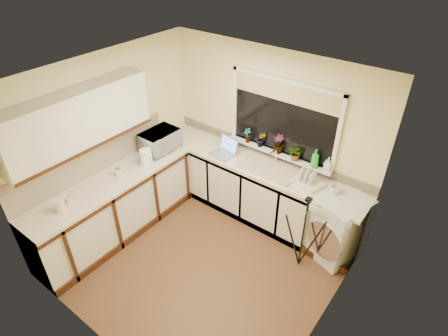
% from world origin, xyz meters
% --- Properties ---
extents(floor, '(3.20, 3.20, 0.00)m').
position_xyz_m(floor, '(0.00, 0.00, 0.00)').
color(floor, brown).
rests_on(floor, ground).
extents(ceiling, '(3.20, 3.20, 0.00)m').
position_xyz_m(ceiling, '(0.00, 0.00, 2.45)').
color(ceiling, white).
rests_on(ceiling, ground).
extents(wall_back, '(3.20, 0.00, 3.20)m').
position_xyz_m(wall_back, '(0.00, 1.50, 1.23)').
color(wall_back, beige).
rests_on(wall_back, ground).
extents(wall_front, '(3.20, 0.00, 3.20)m').
position_xyz_m(wall_front, '(0.00, -1.50, 1.23)').
color(wall_front, beige).
rests_on(wall_front, ground).
extents(wall_left, '(0.00, 3.00, 3.00)m').
position_xyz_m(wall_left, '(-1.60, 0.00, 1.23)').
color(wall_left, beige).
rests_on(wall_left, ground).
extents(wall_right, '(0.00, 3.00, 3.00)m').
position_xyz_m(wall_right, '(1.60, 0.00, 1.23)').
color(wall_right, beige).
rests_on(wall_right, ground).
extents(base_cabinet_back, '(2.55, 0.60, 0.86)m').
position_xyz_m(base_cabinet_back, '(-0.33, 1.20, 0.43)').
color(base_cabinet_back, silver).
rests_on(base_cabinet_back, floor).
extents(base_cabinet_left, '(0.54, 2.40, 0.86)m').
position_xyz_m(base_cabinet_left, '(-1.30, -0.30, 0.43)').
color(base_cabinet_left, silver).
rests_on(base_cabinet_left, floor).
extents(worktop_back, '(3.20, 0.60, 0.04)m').
position_xyz_m(worktop_back, '(0.00, 1.20, 0.88)').
color(worktop_back, beige).
rests_on(worktop_back, base_cabinet_back).
extents(worktop_left, '(0.60, 2.40, 0.04)m').
position_xyz_m(worktop_left, '(-1.30, -0.30, 0.88)').
color(worktop_left, beige).
rests_on(worktop_left, base_cabinet_left).
extents(upper_cabinet, '(0.28, 1.90, 0.70)m').
position_xyz_m(upper_cabinet, '(-1.44, -0.45, 1.80)').
color(upper_cabinet, silver).
rests_on(upper_cabinet, wall_left).
extents(splashback_left, '(0.02, 2.40, 0.45)m').
position_xyz_m(splashback_left, '(-1.59, -0.30, 1.12)').
color(splashback_left, beige).
rests_on(splashback_left, wall_left).
extents(splashback_back, '(3.20, 0.02, 0.14)m').
position_xyz_m(splashback_back, '(0.00, 1.49, 0.97)').
color(splashback_back, beige).
rests_on(splashback_back, wall_back).
extents(window_glass, '(1.50, 0.02, 1.00)m').
position_xyz_m(window_glass, '(0.20, 1.49, 1.55)').
color(window_glass, black).
rests_on(window_glass, wall_back).
extents(window_blind, '(1.50, 0.02, 0.25)m').
position_xyz_m(window_blind, '(0.20, 1.46, 1.92)').
color(window_blind, tan).
rests_on(window_blind, wall_back).
extents(windowsill, '(1.60, 0.14, 0.03)m').
position_xyz_m(windowsill, '(0.20, 1.43, 1.04)').
color(windowsill, white).
rests_on(windowsill, wall_back).
extents(sink, '(0.82, 0.46, 0.03)m').
position_xyz_m(sink, '(0.20, 1.20, 0.91)').
color(sink, tan).
rests_on(sink, worktop_back).
extents(faucet, '(0.03, 0.03, 0.24)m').
position_xyz_m(faucet, '(0.20, 1.38, 1.02)').
color(faucet, silver).
rests_on(faucet, worktop_back).
extents(washing_machine, '(0.79, 0.78, 0.91)m').
position_xyz_m(washing_machine, '(1.25, 1.19, 0.45)').
color(washing_machine, silver).
rests_on(washing_machine, floor).
extents(laptop, '(0.37, 0.35, 0.24)m').
position_xyz_m(laptop, '(-0.51, 1.15, 0.96)').
color(laptop, gray).
rests_on(laptop, worktop_back).
extents(kettle, '(0.17, 0.17, 0.22)m').
position_xyz_m(kettle, '(-1.21, 0.26, 1.01)').
color(kettle, white).
rests_on(kettle, worktop_left).
extents(dish_rack, '(0.42, 0.36, 0.05)m').
position_xyz_m(dish_rack, '(0.79, 1.20, 0.93)').
color(dish_rack, beige).
rests_on(dish_rack, worktop_back).
extents(tripod, '(0.60, 0.60, 1.09)m').
position_xyz_m(tripod, '(1.03, 0.72, 0.54)').
color(tripod, black).
rests_on(tripod, floor).
extents(glass_jug, '(0.11, 0.11, 0.16)m').
position_xyz_m(glass_jug, '(-1.27, -1.02, 0.98)').
color(glass_jug, silver).
rests_on(glass_jug, worktop_left).
extents(steel_jar, '(0.08, 0.08, 0.11)m').
position_xyz_m(steel_jar, '(-1.30, -0.15, 0.96)').
color(steel_jar, white).
rests_on(steel_jar, worktop_left).
extents(microwave, '(0.38, 0.56, 0.30)m').
position_xyz_m(microwave, '(-1.32, 0.65, 1.05)').
color(microwave, silver).
rests_on(microwave, worktop_left).
extents(plant_a, '(0.13, 0.10, 0.22)m').
position_xyz_m(plant_a, '(-0.29, 1.40, 1.16)').
color(plant_a, '#999999').
rests_on(plant_a, windowsill).
extents(plant_b, '(0.15, 0.14, 0.23)m').
position_xyz_m(plant_b, '(-0.07, 1.42, 1.16)').
color(plant_b, '#999999').
rests_on(plant_b, windowsill).
extents(plant_c, '(0.18, 0.18, 0.27)m').
position_xyz_m(plant_c, '(0.20, 1.43, 1.19)').
color(plant_c, '#999999').
rests_on(plant_c, windowsill).
extents(plant_d, '(0.24, 0.22, 0.22)m').
position_xyz_m(plant_d, '(0.49, 1.39, 1.16)').
color(plant_d, '#999999').
rests_on(plant_d, windowsill).
extents(soap_bottle_green, '(0.10, 0.11, 0.26)m').
position_xyz_m(soap_bottle_green, '(0.76, 1.40, 1.18)').
color(soap_bottle_green, green).
rests_on(soap_bottle_green, windowsill).
extents(soap_bottle_clear, '(0.10, 0.10, 0.20)m').
position_xyz_m(soap_bottle_clear, '(0.93, 1.42, 1.15)').
color(soap_bottle_clear, '#999999').
rests_on(soap_bottle_clear, windowsill).
extents(cup_back, '(0.15, 0.15, 0.10)m').
position_xyz_m(cup_back, '(1.14, 1.24, 0.95)').
color(cup_back, silver).
rests_on(cup_back, worktop_back).
extents(cup_left, '(0.13, 0.13, 0.10)m').
position_xyz_m(cup_left, '(-1.34, -0.88, 0.95)').
color(cup_left, '#F0E6C6').
rests_on(cup_left, worktop_left).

